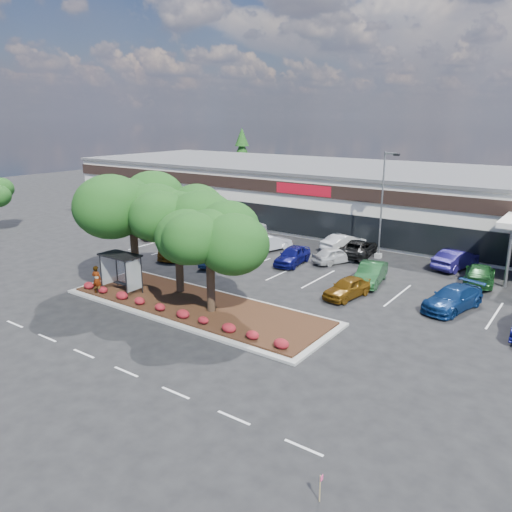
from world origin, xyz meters
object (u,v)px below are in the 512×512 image
Objects in this scene: survey_stake at (321,485)px; car_0 at (163,232)px; light_pole at (383,213)px; car_1 at (183,246)px.

survey_stake is 36.46m from car_0.
light_pole reaches higher than car_1.
car_1 reaches higher than survey_stake.
light_pole reaches higher than survey_stake.
survey_stake is 0.17× the size of car_1.
light_pole is 29.12m from survey_stake.
light_pole is at bearing 40.23° from car_0.
light_pole is 1.54× the size of car_1.
car_0 is (-29.19, 21.84, 0.05)m from survey_stake.
car_1 is (5.91, -3.40, 0.15)m from car_0.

